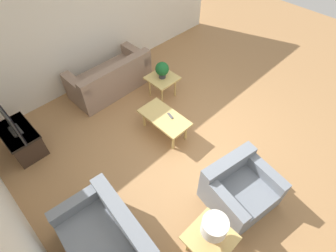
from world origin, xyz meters
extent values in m
plane|color=#A87A4C|center=(0.00, 0.00, 0.00)|extent=(14.00, 14.00, 0.00)
cube|color=silver|center=(0.00, 3.06, 1.35)|extent=(7.20, 0.12, 2.70)
cube|color=silver|center=(3.06, 0.00, 1.35)|extent=(0.12, 7.20, 2.70)
cube|color=gray|center=(2.40, 0.19, 0.22)|extent=(0.87, 1.81, 0.43)
cube|color=gray|center=(2.08, 0.18, 0.61)|extent=(0.22, 1.80, 0.36)
cube|color=gray|center=(2.41, -0.61, 0.55)|extent=(0.85, 0.21, 0.24)
cube|color=gray|center=(2.39, 0.99, 0.55)|extent=(0.85, 0.21, 0.24)
cube|color=slate|center=(-1.30, 0.39, 0.22)|extent=(1.05, 1.12, 0.43)
cube|color=slate|center=(-0.96, 0.33, 0.58)|extent=(0.36, 1.00, 0.30)
cube|color=slate|center=(-1.23, 0.79, 0.53)|extent=(0.91, 0.31, 0.20)
cube|color=slate|center=(-1.37, -0.01, 0.53)|extent=(0.91, 0.31, 0.20)
cube|color=slate|center=(-0.44, 2.35, 0.22)|extent=(1.45, 1.02, 0.43)
cube|color=slate|center=(-0.47, 2.00, 0.58)|extent=(1.39, 0.33, 0.30)
cube|color=slate|center=(0.16, 2.29, 0.53)|extent=(0.24, 0.90, 0.20)
cube|color=tan|center=(0.58, 0.23, 0.41)|extent=(1.00, 0.52, 0.04)
cylinder|color=tan|center=(0.17, 0.06, 0.20)|extent=(0.05, 0.05, 0.39)
cylinder|color=tan|center=(0.99, 0.06, 0.20)|extent=(0.05, 0.05, 0.39)
cylinder|color=tan|center=(0.17, 0.40, 0.20)|extent=(0.05, 0.05, 0.39)
cylinder|color=tan|center=(0.99, 0.40, 0.20)|extent=(0.05, 0.05, 0.39)
cube|color=tan|center=(1.39, -0.50, 0.49)|extent=(0.59, 0.59, 0.04)
cylinder|color=tan|center=(1.19, -0.70, 0.24)|extent=(0.04, 0.04, 0.47)
cylinder|color=tan|center=(1.59, -0.70, 0.24)|extent=(0.04, 0.04, 0.47)
cylinder|color=tan|center=(1.19, -0.30, 0.24)|extent=(0.04, 0.04, 0.47)
cylinder|color=tan|center=(1.59, -0.30, 0.24)|extent=(0.04, 0.04, 0.47)
cube|color=tan|center=(-1.45, 1.34, 0.49)|extent=(0.59, 0.59, 0.04)
cylinder|color=tan|center=(-1.65, 1.14, 0.24)|extent=(0.04, 0.04, 0.47)
cylinder|color=tan|center=(-1.25, 1.14, 0.24)|extent=(0.04, 0.04, 0.47)
cylinder|color=tan|center=(-1.25, 1.54, 0.24)|extent=(0.04, 0.04, 0.47)
cube|color=#38281E|center=(2.10, 2.38, 0.26)|extent=(0.83, 0.50, 0.51)
cube|color=black|center=(2.10, 2.38, 0.49)|extent=(0.85, 0.52, 0.04)
cube|color=#2D2D2D|center=(2.10, 2.38, 0.52)|extent=(0.31, 0.16, 0.02)
cube|color=#2D2D2D|center=(2.10, 2.39, 0.83)|extent=(0.92, 0.02, 0.62)
cube|color=black|center=(2.10, 2.38, 0.83)|extent=(0.89, 0.04, 0.59)
cylinder|color=#333338|center=(1.39, -0.50, 0.56)|extent=(0.14, 0.14, 0.10)
sphere|color=#195B28|center=(1.39, -0.50, 0.73)|extent=(0.29, 0.29, 0.29)
cylinder|color=red|center=(-1.45, 1.34, 0.64)|extent=(0.13, 0.13, 0.27)
cylinder|color=white|center=(-1.45, 1.34, 0.89)|extent=(0.32, 0.32, 0.24)
cube|color=#4C4C51|center=(0.51, 0.14, 0.44)|extent=(0.16, 0.08, 0.02)
camera|label=1|loc=(-1.89, 2.55, 4.01)|focal=28.00mm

